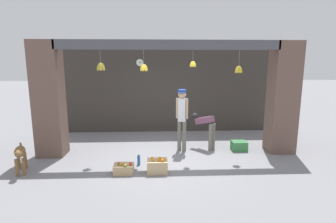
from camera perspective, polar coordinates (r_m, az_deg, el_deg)
ground_plane at (r=7.09m, az=0.15°, el=-9.76°), size 60.00×60.00×0.00m
shop_back_wall at (r=9.36m, az=-0.65°, el=4.76°), size 7.57×0.12×3.03m
shop_pillar_left at (r=7.55m, az=-24.52°, el=2.38°), size 0.70×0.60×3.03m
shop_pillar_right at (r=7.81m, az=23.70°, el=2.69°), size 0.70×0.60×3.03m
storefront_awning at (r=6.78m, az=0.13°, el=14.03°), size 5.67×0.32×0.84m
dog at (r=6.83m, az=-29.53°, el=-8.04°), size 0.43×0.80×0.66m
shopkeeper at (r=7.28m, az=3.06°, el=-0.68°), size 0.33×0.31×1.74m
worker_stooping at (r=7.64m, az=8.30°, el=-3.20°), size 0.63×0.63×1.00m
fruit_crate_oranges at (r=6.09m, az=-2.32°, el=-11.74°), size 0.46×0.36×0.36m
fruit_crate_apples at (r=6.13m, az=-9.62°, el=-12.14°), size 0.44×0.33×0.28m
produce_box_green at (r=7.79m, az=15.20°, el=-7.21°), size 0.42×0.33×0.27m
water_bottle at (r=6.55m, az=-6.39°, el=-10.49°), size 0.08×0.08×0.25m
wall_clock at (r=9.24m, az=-6.16°, el=10.55°), size 0.26×0.03×0.26m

